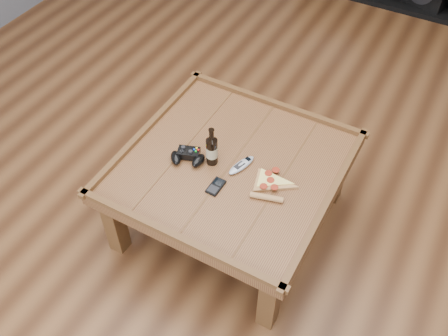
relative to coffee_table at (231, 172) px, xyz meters
The scene contains 7 objects.
ground 0.39m from the coffee_table, ahead, with size 6.00×6.00×0.00m, color #412412.
coffee_table is the anchor object (origin of this frame).
beer_bottle 0.17m from the coffee_table, 157.93° to the right, with size 0.06×0.06×0.21m.
game_controller 0.22m from the coffee_table, 158.02° to the right, with size 0.18×0.15×0.05m.
pizza_slice 0.23m from the coffee_table, ahead, with size 0.23×0.30×0.03m.
smartphone 0.18m from the coffee_table, 87.21° to the right, with size 0.06×0.10×0.01m.
remote_control 0.09m from the coffee_table, ahead, with size 0.09×0.17×0.02m.
Camera 1 is at (0.75, -1.42, 2.19)m, focal length 40.00 mm.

